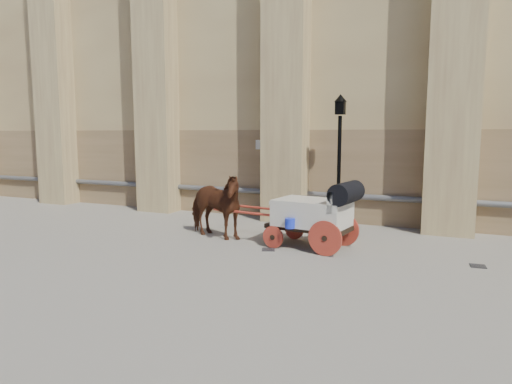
% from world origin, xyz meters
% --- Properties ---
extents(ground, '(90.00, 90.00, 0.00)m').
position_xyz_m(ground, '(0.00, 0.00, 0.00)').
color(ground, slate).
rests_on(ground, ground).
extents(horse, '(2.34, 1.54, 1.82)m').
position_xyz_m(horse, '(-1.96, 0.46, 0.91)').
color(horse, '#552511').
rests_on(horse, ground).
extents(carriage, '(4.05, 1.61, 1.72)m').
position_xyz_m(carriage, '(0.98, 0.48, 0.93)').
color(carriage, black).
rests_on(carriage, ground).
extents(street_lamp, '(0.38, 0.38, 4.03)m').
position_xyz_m(street_lamp, '(0.91, 3.06, 2.16)').
color(street_lamp, black).
rests_on(street_lamp, ground).
extents(drain_grate_near, '(0.42, 0.42, 0.01)m').
position_xyz_m(drain_grate_near, '(-0.07, -0.18, 0.01)').
color(drain_grate_near, black).
rests_on(drain_grate_near, ground).
extents(drain_grate_far, '(0.35, 0.35, 0.01)m').
position_xyz_m(drain_grate_far, '(4.67, 0.33, 0.01)').
color(drain_grate_far, black).
rests_on(drain_grate_far, ground).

